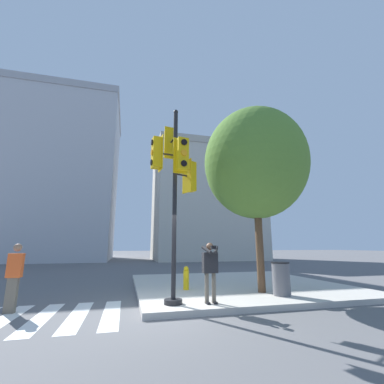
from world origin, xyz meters
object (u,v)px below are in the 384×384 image
Objects in this scene: traffic_signal_pole at (175,173)px; street_tree at (255,163)px; person_photographer at (210,267)px; pedestrian_distant at (14,275)px; fire_hydrant at (186,278)px; trash_bin at (281,278)px.

traffic_signal_pole is 0.86× the size of street_tree.
person_photographer is 0.24× the size of street_tree.
pedestrian_distant is at bearing 169.62° from traffic_signal_pole.
street_tree is (3.14, 0.97, 0.87)m from traffic_signal_pole.
person_photographer is 2.33m from fire_hydrant.
pedestrian_distant is at bearing -178.16° from street_tree.
traffic_signal_pole is at bearing -10.38° from pedestrian_distant.
fire_hydrant is (0.84, 2.08, -3.17)m from traffic_signal_pole.
fire_hydrant is (-2.30, 1.11, -4.04)m from street_tree.
traffic_signal_pole reaches higher than person_photographer.
pedestrian_distant is at bearing -164.59° from fire_hydrant.
street_tree is at bearing 17.14° from traffic_signal_pole.
street_tree is at bearing 115.17° from trash_bin.
traffic_signal_pole reaches higher than trash_bin.
traffic_signal_pole is 7.08× the size of fire_hydrant.
person_photographer is 4.25m from street_tree.
street_tree is 4.78m from fire_hydrant.
pedestrian_distant is (-4.02, 0.74, -2.81)m from traffic_signal_pole.
trash_bin is at bearing 11.11° from person_photographer.
person_photographer is at bearing -10.44° from traffic_signal_pole.
person_photographer is 5.10m from pedestrian_distant.
pedestrian_distant reaches higher than fire_hydrant.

